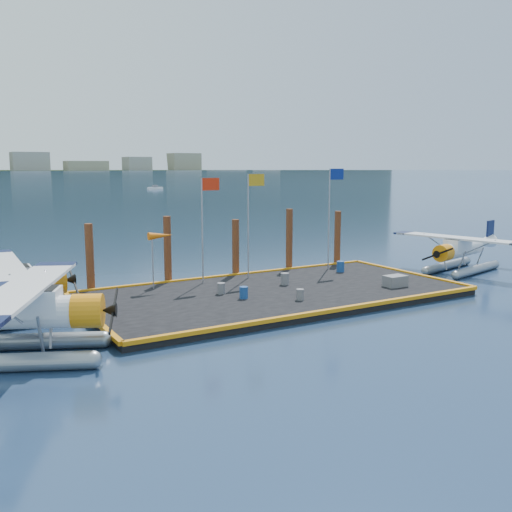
{
  "coord_description": "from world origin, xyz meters",
  "views": [
    {
      "loc": [
        -16.08,
        -25.56,
        7.07
      ],
      "look_at": [
        -0.01,
        2.0,
        2.02
      ],
      "focal_mm": 40.0,
      "sensor_mm": 36.0,
      "label": 1
    }
  ],
  "objects_px": {
    "drum_3": "(244,293)",
    "drum_5": "(285,279)",
    "flagpole_blue": "(332,203)",
    "piling_4": "(337,240)",
    "seaplane_a": "(14,318)",
    "windsock": "(160,237)",
    "drum_4": "(340,266)",
    "flagpole_yellow": "(251,210)",
    "piling_3": "(289,242)",
    "seaplane_d": "(460,252)",
    "drum_0": "(221,288)",
    "piling_0": "(90,260)",
    "crate": "(395,281)",
    "flagpole_red": "(205,214)",
    "piling_1": "(168,252)",
    "drum_1": "(300,294)",
    "piling_2": "(236,250)"
  },
  "relations": [
    {
      "from": "seaplane_a",
      "to": "drum_0",
      "type": "xyz_separation_m",
      "value": [
        10.67,
        4.49,
        -0.92
      ]
    },
    {
      "from": "seaplane_a",
      "to": "piling_0",
      "type": "height_order",
      "value": "piling_0"
    },
    {
      "from": "piling_0",
      "to": "piling_1",
      "type": "distance_m",
      "value": 4.5
    },
    {
      "from": "drum_0",
      "to": "flagpole_blue",
      "type": "distance_m",
      "value": 10.82
    },
    {
      "from": "seaplane_d",
      "to": "piling_0",
      "type": "height_order",
      "value": "piling_0"
    },
    {
      "from": "flagpole_blue",
      "to": "piling_4",
      "type": "xyz_separation_m",
      "value": [
        1.8,
        1.6,
        -2.69
      ]
    },
    {
      "from": "windsock",
      "to": "piling_1",
      "type": "bearing_deg",
      "value": 57.34
    },
    {
      "from": "piling_3",
      "to": "drum_0",
      "type": "bearing_deg",
      "value": -147.7
    },
    {
      "from": "seaplane_a",
      "to": "piling_4",
      "type": "height_order",
      "value": "piling_4"
    },
    {
      "from": "drum_4",
      "to": "flagpole_yellow",
      "type": "relative_size",
      "value": 0.11
    },
    {
      "from": "drum_5",
      "to": "flagpole_red",
      "type": "xyz_separation_m",
      "value": [
        -3.62,
        2.76,
        3.66
      ]
    },
    {
      "from": "drum_0",
      "to": "drum_5",
      "type": "bearing_deg",
      "value": 4.12
    },
    {
      "from": "drum_1",
      "to": "piling_0",
      "type": "bearing_deg",
      "value": 136.88
    },
    {
      "from": "windsock",
      "to": "piling_4",
      "type": "height_order",
      "value": "piling_4"
    },
    {
      "from": "seaplane_d",
      "to": "windsock",
      "type": "height_order",
      "value": "windsock"
    },
    {
      "from": "crate",
      "to": "flagpole_red",
      "type": "relative_size",
      "value": 0.2
    },
    {
      "from": "drum_3",
      "to": "piling_2",
      "type": "height_order",
      "value": "piling_2"
    },
    {
      "from": "drum_3",
      "to": "windsock",
      "type": "xyz_separation_m",
      "value": [
        -2.67,
        4.58,
        2.53
      ]
    },
    {
      "from": "windsock",
      "to": "piling_4",
      "type": "bearing_deg",
      "value": 6.75
    },
    {
      "from": "drum_5",
      "to": "flagpole_red",
      "type": "distance_m",
      "value": 5.84
    },
    {
      "from": "crate",
      "to": "flagpole_yellow",
      "type": "distance_m",
      "value": 9.29
    },
    {
      "from": "piling_1",
      "to": "flagpole_yellow",
      "type": "bearing_deg",
      "value": -18.79
    },
    {
      "from": "seaplane_a",
      "to": "piling_3",
      "type": "relative_size",
      "value": 2.35
    },
    {
      "from": "piling_2",
      "to": "drum_1",
      "type": "bearing_deg",
      "value": -94.12
    },
    {
      "from": "drum_3",
      "to": "drum_5",
      "type": "xyz_separation_m",
      "value": [
        3.68,
        1.81,
        0.03
      ]
    },
    {
      "from": "seaplane_a",
      "to": "crate",
      "type": "relative_size",
      "value": 8.24
    },
    {
      "from": "flagpole_red",
      "to": "piling_0",
      "type": "bearing_deg",
      "value": 165.54
    },
    {
      "from": "drum_1",
      "to": "crate",
      "type": "bearing_deg",
      "value": 0.12
    },
    {
      "from": "piling_3",
      "to": "piling_4",
      "type": "relative_size",
      "value": 1.07
    },
    {
      "from": "flagpole_blue",
      "to": "piling_0",
      "type": "xyz_separation_m",
      "value": [
        -15.2,
        1.6,
        -2.69
      ]
    },
    {
      "from": "drum_4",
      "to": "piling_0",
      "type": "relative_size",
      "value": 0.17
    },
    {
      "from": "seaplane_d",
      "to": "piling_2",
      "type": "distance_m",
      "value": 15.14
    },
    {
      "from": "flagpole_blue",
      "to": "piling_1",
      "type": "relative_size",
      "value": 1.55
    },
    {
      "from": "seaplane_a",
      "to": "flagpole_blue",
      "type": "bearing_deg",
      "value": 134.7
    },
    {
      "from": "windsock",
      "to": "piling_2",
      "type": "distance_m",
      "value": 5.9
    },
    {
      "from": "piling_1",
      "to": "crate",
      "type": "bearing_deg",
      "value": -37.17
    },
    {
      "from": "crate",
      "to": "piling_4",
      "type": "distance_m",
      "value": 8.26
    },
    {
      "from": "drum_1",
      "to": "drum_3",
      "type": "distance_m",
      "value": 2.86
    },
    {
      "from": "seaplane_a",
      "to": "piling_4",
      "type": "xyz_separation_m",
      "value": [
        22.05,
        9.16,
        0.38
      ]
    },
    {
      "from": "drum_0",
      "to": "drum_3",
      "type": "xyz_separation_m",
      "value": [
        0.52,
        -1.51,
        0.01
      ]
    },
    {
      "from": "drum_4",
      "to": "piling_1",
      "type": "height_order",
      "value": "piling_1"
    },
    {
      "from": "drum_4",
      "to": "piling_2",
      "type": "height_order",
      "value": "piling_2"
    },
    {
      "from": "drum_3",
      "to": "crate",
      "type": "relative_size",
      "value": 0.49
    },
    {
      "from": "drum_0",
      "to": "crate",
      "type": "xyz_separation_m",
      "value": [
        9.28,
        -3.22,
        0.01
      ]
    },
    {
      "from": "seaplane_d",
      "to": "drum_4",
      "type": "bearing_deg",
      "value": 59.17
    },
    {
      "from": "drum_3",
      "to": "piling_0",
      "type": "bearing_deg",
      "value": 134.84
    },
    {
      "from": "piling_1",
      "to": "drum_0",
      "type": "bearing_deg",
      "value": -76.52
    },
    {
      "from": "piling_1",
      "to": "piling_2",
      "type": "relative_size",
      "value": 1.11
    },
    {
      "from": "flagpole_yellow",
      "to": "windsock",
      "type": "xyz_separation_m",
      "value": [
        -5.73,
        0.0,
        -1.28
      ]
    },
    {
      "from": "drum_0",
      "to": "windsock",
      "type": "height_order",
      "value": "windsock"
    }
  ]
}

